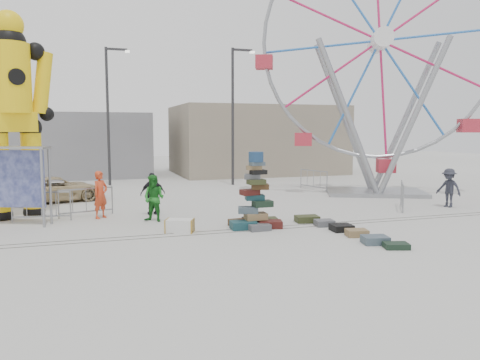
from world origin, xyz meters
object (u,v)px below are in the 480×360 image
object	(u,v)px
suitcase_tower	(255,206)
ferris_wheel	(379,61)
barricade_wheel_back	(314,180)
lamp_post_right	(234,109)
lamp_post_left	(109,109)
pedestrian_grey	(449,188)
parked_suv	(57,189)
steamer_trunk	(180,226)
crash_test_dummy	(13,107)
barricade_dummy_c	(86,202)
pedestrian_black	(153,194)
pedestrian_red	(101,195)
barricade_wheel_front	(402,196)
pedestrian_green	(154,198)
barricade_dummy_b	(41,206)

from	to	relation	value
suitcase_tower	ferris_wheel	bearing A→B (deg)	40.02
barricade_wheel_back	suitcase_tower	bearing A→B (deg)	-55.51
lamp_post_right	lamp_post_left	size ratio (longest dim) A/B	1.00
pedestrian_grey	parked_suv	bearing A→B (deg)	-132.60
lamp_post_right	steamer_trunk	world-z (taller)	lamp_post_right
crash_test_dummy	parked_suv	size ratio (longest dim) A/B	1.90
barricade_dummy_c	parked_suv	bearing A→B (deg)	92.72
ferris_wheel	pedestrian_black	size ratio (longest dim) A/B	8.30
lamp_post_right	barricade_dummy_c	xyz separation A→B (m)	(-8.39, -7.99, -3.93)
lamp_post_left	suitcase_tower	bearing A→B (deg)	-73.74
barricade_dummy_c	pedestrian_red	distance (m)	0.86
lamp_post_left	pedestrian_red	bearing A→B (deg)	-94.69
barricade_wheel_front	parked_suv	world-z (taller)	parked_suv
lamp_post_right	pedestrian_black	distance (m)	10.94
ferris_wheel	pedestrian_red	xyz separation A→B (m)	(-13.52, -2.46, -5.79)
lamp_post_right	pedestrian_green	distance (m)	12.11
steamer_trunk	pedestrian_black	size ratio (longest dim) A/B	0.54
suitcase_tower	pedestrian_red	world-z (taller)	suitcase_tower
barricade_wheel_back	pedestrian_green	xyz separation A→B (m)	(-9.51, -6.27, 0.29)
pedestrian_red	pedestrian_grey	distance (m)	14.26
crash_test_dummy	suitcase_tower	bearing A→B (deg)	-52.23
barricade_dummy_c	crash_test_dummy	bearing A→B (deg)	154.95
crash_test_dummy	barricade_dummy_c	size ratio (longest dim) A/B	3.90
pedestrian_green	lamp_post_left	bearing A→B (deg)	133.68
barricade_dummy_b	barricade_wheel_front	size ratio (longest dim) A/B	1.00
steamer_trunk	barricade_wheel_front	distance (m)	9.70
lamp_post_right	pedestrian_grey	world-z (taller)	lamp_post_right
ferris_wheel	pedestrian_green	world-z (taller)	ferris_wheel
suitcase_tower	barricade_dummy_c	world-z (taller)	suitcase_tower
barricade_dummy_b	pedestrian_grey	distance (m)	16.30
pedestrian_green	parked_suv	bearing A→B (deg)	159.83
barricade_dummy_c	pedestrian_green	bearing A→B (deg)	-52.32
crash_test_dummy	lamp_post_left	bearing A→B (deg)	44.87
suitcase_tower	pedestrian_black	world-z (taller)	suitcase_tower
lamp_post_right	lamp_post_left	world-z (taller)	same
suitcase_tower	pedestrian_grey	size ratio (longest dim) A/B	1.55
pedestrian_grey	pedestrian_green	bearing A→B (deg)	-112.86
steamer_trunk	pedestrian_grey	size ratio (longest dim) A/B	0.54
pedestrian_black	barricade_dummy_b	bearing A→B (deg)	-1.45
parked_suv	lamp_post_left	bearing A→B (deg)	-40.77
barricade_dummy_b	lamp_post_left	bearing A→B (deg)	82.37
parked_suv	crash_test_dummy	bearing A→B (deg)	146.81
barricade_dummy_b	barricade_wheel_front	bearing A→B (deg)	0.44
ferris_wheel	pedestrian_green	size ratio (longest dim) A/B	8.07
ferris_wheel	pedestrian_green	distance (m)	13.60
suitcase_tower	crash_test_dummy	bearing A→B (deg)	157.27
pedestrian_red	pedestrian_black	world-z (taller)	pedestrian_red
suitcase_tower	pedestrian_red	xyz separation A→B (m)	(-4.91, 3.29, 0.17)
suitcase_tower	pedestrian_black	size ratio (longest dim) A/B	1.56
crash_test_dummy	pedestrian_grey	world-z (taller)	crash_test_dummy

